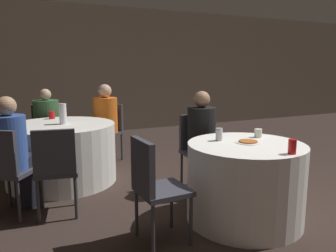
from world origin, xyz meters
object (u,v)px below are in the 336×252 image
at_px(chair_far_northeast, 109,127).
at_px(soda_can_red, 292,147).
at_px(chair_near_north, 197,144).
at_px(chair_far_north, 46,127).
at_px(person_green_jacket, 48,125).
at_px(person_blue_shirt, 15,155).
at_px(pizza_plate_near, 248,142).
at_px(chair_far_southwest, 5,165).
at_px(person_black_shirt, 204,142).
at_px(bottle_far, 63,114).
at_px(table_near, 245,182).
at_px(chair_far_south, 56,164).
at_px(soda_can_silver, 219,134).
at_px(person_orange_shirt, 103,123).
at_px(table_far, 62,153).
at_px(chair_near_west, 153,181).

bearing_deg(chair_far_northeast, soda_can_red, 151.81).
relative_size(chair_near_north, chair_far_north, 1.00).
distance_m(person_green_jacket, soda_can_red, 3.63).
xyz_separation_m(chair_far_north, person_blue_shirt, (-0.44, -1.84, 0.05)).
xyz_separation_m(person_green_jacket, pizza_plate_near, (1.55, -2.76, 0.16)).
height_order(chair_far_southwest, person_blue_shirt, person_blue_shirt).
bearing_deg(chair_near_north, pizza_plate_near, 92.48).
bearing_deg(person_black_shirt, bottle_far, -34.83).
bearing_deg(table_near, soda_can_red, -77.43).
bearing_deg(table_near, chair_far_south, 154.00).
height_order(table_near, pizza_plate_near, pizza_plate_near).
distance_m(person_green_jacket, bottle_far, 0.98).
distance_m(soda_can_red, soda_can_silver, 0.72).
xyz_separation_m(chair_far_southwest, bottle_far, (0.66, 0.89, 0.34)).
height_order(chair_far_southwest, person_orange_shirt, person_orange_shirt).
distance_m(person_black_shirt, bottle_far, 1.80).
xyz_separation_m(chair_far_north, person_black_shirt, (1.55, -2.15, 0.06)).
height_order(table_far, person_orange_shirt, person_orange_shirt).
xyz_separation_m(chair_far_southwest, chair_far_north, (0.53, 1.98, 0.00)).
relative_size(chair_far_south, person_orange_shirt, 0.74).
relative_size(chair_far_northeast, person_green_jacket, 0.78).
xyz_separation_m(chair_far_north, person_green_jacket, (0.01, -0.15, 0.06)).
bearing_deg(chair_far_south, person_orange_shirt, 72.13).
distance_m(person_black_shirt, pizza_plate_near, 0.78).
bearing_deg(chair_far_northeast, person_green_jacket, 35.21).
relative_size(chair_far_south, soda_can_red, 7.29).
xyz_separation_m(chair_far_south, chair_far_north, (0.10, 2.16, 0.00)).
height_order(table_near, person_black_shirt, person_black_shirt).
bearing_deg(chair_far_north, table_near, 112.78).
bearing_deg(person_blue_shirt, chair_far_south, -7.37).
xyz_separation_m(chair_near_north, bottle_far, (-1.43, 0.90, 0.34)).
distance_m(chair_near_north, chair_far_northeast, 1.75).
height_order(table_near, chair_near_west, chair_near_west).
relative_size(person_black_shirt, soda_can_silver, 9.70).
height_order(person_orange_shirt, bottle_far, person_orange_shirt).
height_order(chair_far_southwest, soda_can_red, chair_far_southwest).
xyz_separation_m(chair_far_northeast, person_blue_shirt, (-1.34, -1.48, 0.05)).
height_order(pizza_plate_near, soda_can_red, soda_can_red).
relative_size(chair_near_north, chair_far_south, 1.00).
height_order(chair_near_north, chair_near_west, same).
bearing_deg(chair_far_south, soda_can_red, -26.27).
relative_size(chair_far_south, chair_far_north, 1.00).
bearing_deg(chair_far_south, person_blue_shirt, 147.52).
bearing_deg(chair_near_north, soda_can_silver, 77.53).
bearing_deg(chair_near_west, person_black_shirt, 128.08).
height_order(table_near, chair_far_northeast, chair_far_northeast).
bearing_deg(chair_near_north, bottle_far, -30.35).
bearing_deg(pizza_plate_near, person_orange_shirt, 107.61).
distance_m(soda_can_silver, bottle_far, 2.05).
bearing_deg(person_orange_shirt, chair_far_southwest, 97.35).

